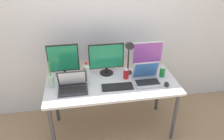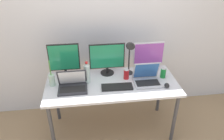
% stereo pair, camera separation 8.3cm
% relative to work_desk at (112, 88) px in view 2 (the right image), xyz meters
% --- Properties ---
extents(ground_plane, '(16.00, 16.00, 0.00)m').
position_rel_work_desk_xyz_m(ground_plane, '(0.00, 0.00, -0.67)').
color(ground_plane, '#9E7F5B').
extents(wall_back, '(7.00, 0.08, 2.60)m').
position_rel_work_desk_xyz_m(wall_back, '(0.00, 0.59, 0.63)').
color(wall_back, silver).
rests_on(wall_back, ground).
extents(work_desk, '(1.57, 0.70, 0.74)m').
position_rel_work_desk_xyz_m(work_desk, '(0.00, 0.00, 0.00)').
color(work_desk, '#424247').
rests_on(work_desk, ground).
extents(monitor_left, '(0.37, 0.17, 0.44)m').
position_rel_work_desk_xyz_m(monitor_left, '(-0.55, 0.22, 0.31)').
color(monitor_left, black).
rests_on(monitor_left, work_desk).
extents(monitor_center, '(0.44, 0.17, 0.41)m').
position_rel_work_desk_xyz_m(monitor_center, '(-0.03, 0.24, 0.29)').
color(monitor_center, black).
rests_on(monitor_center, work_desk).
extents(monitor_right, '(0.39, 0.20, 0.39)m').
position_rel_work_desk_xyz_m(monitor_right, '(0.50, 0.24, 0.28)').
color(monitor_right, silver).
rests_on(monitor_right, work_desk).
extents(laptop_silver, '(0.33, 0.23, 0.23)m').
position_rel_work_desk_xyz_m(laptop_silver, '(-0.46, -0.06, 0.12)').
color(laptop_silver, '#2D2D33').
rests_on(laptop_silver, work_desk).
extents(laptop_secondary, '(0.31, 0.25, 0.25)m').
position_rel_work_desk_xyz_m(laptop_secondary, '(0.41, -0.03, 0.13)').
color(laptop_secondary, '#B7B7BC').
rests_on(laptop_secondary, work_desk).
extents(keyboard_main, '(0.37, 0.15, 0.02)m').
position_rel_work_desk_xyz_m(keyboard_main, '(0.05, -0.10, 0.08)').
color(keyboard_main, black).
rests_on(keyboard_main, work_desk).
extents(mouse_by_keyboard, '(0.09, 0.11, 0.04)m').
position_rel_work_desk_xyz_m(mouse_by_keyboard, '(0.62, -0.16, 0.09)').
color(mouse_by_keyboard, black).
rests_on(mouse_by_keyboard, work_desk).
extents(water_bottle, '(0.07, 0.07, 0.28)m').
position_rel_work_desk_xyz_m(water_bottle, '(-0.29, 0.05, 0.20)').
color(water_bottle, silver).
rests_on(water_bottle, work_desk).
extents(soda_can_near_keyboard, '(0.07, 0.07, 0.13)m').
position_rel_work_desk_xyz_m(soda_can_near_keyboard, '(0.19, 0.08, 0.13)').
color(soda_can_near_keyboard, red).
rests_on(soda_can_near_keyboard, work_desk).
extents(soda_can_by_laptop, '(0.07, 0.07, 0.13)m').
position_rel_work_desk_xyz_m(soda_can_by_laptop, '(0.64, 0.05, 0.13)').
color(soda_can_by_laptop, '#197F33').
rests_on(soda_can_by_laptop, work_desk).
extents(bamboo_vase, '(0.07, 0.07, 0.33)m').
position_rel_work_desk_xyz_m(bamboo_vase, '(-0.70, 0.04, 0.15)').
color(bamboo_vase, '#B2D1B7').
rests_on(bamboo_vase, work_desk).
extents(desk_lamp, '(0.11, 0.18, 0.48)m').
position_rel_work_desk_xyz_m(desk_lamp, '(0.24, 0.16, 0.40)').
color(desk_lamp, black).
rests_on(desk_lamp, work_desk).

